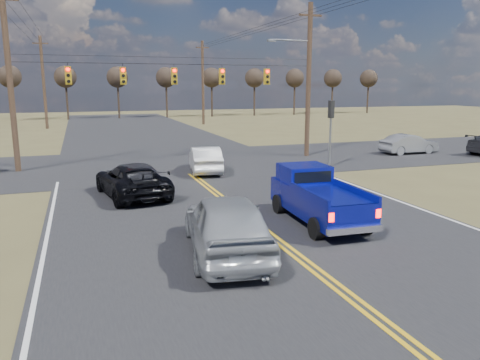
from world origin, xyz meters
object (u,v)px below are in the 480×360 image
object	(u,v)px
cross_car_east_near	(409,144)
dgrey_car_queue	(133,179)
black_suv	(132,181)
pickup_truck	(317,197)
silver_suv	(227,224)
white_car_queue	(205,159)

from	to	relation	value
cross_car_east_near	dgrey_car_queue	bearing A→B (deg)	105.78
black_suv	dgrey_car_queue	bearing A→B (deg)	-116.69
dgrey_car_queue	cross_car_east_near	world-z (taller)	dgrey_car_queue
pickup_truck	cross_car_east_near	size ratio (longest dim) A/B	1.21
dgrey_car_queue	cross_car_east_near	bearing A→B (deg)	-171.53
silver_suv	dgrey_car_queue	world-z (taller)	silver_suv
white_car_queue	cross_car_east_near	size ratio (longest dim) A/B	1.05
dgrey_car_queue	black_suv	bearing A→B (deg)	62.63
silver_suv	dgrey_car_queue	xyz separation A→B (m)	(-1.68, 8.45, -0.19)
black_suv	silver_suv	bearing A→B (deg)	93.32
white_car_queue	black_suv	bearing A→B (deg)	54.89
pickup_truck	silver_suv	world-z (taller)	pickup_truck
pickup_truck	black_suv	size ratio (longest dim) A/B	0.99
black_suv	white_car_queue	distance (m)	6.45
silver_suv	white_car_queue	xyz separation A→B (m)	(2.72, 12.73, -0.18)
black_suv	dgrey_car_queue	world-z (taller)	dgrey_car_queue
silver_suv	dgrey_car_queue	distance (m)	8.62
pickup_truck	white_car_queue	size ratio (longest dim) A/B	1.15
silver_suv	dgrey_car_queue	size ratio (longest dim) A/B	1.08
silver_suv	white_car_queue	distance (m)	13.02
black_suv	dgrey_car_queue	xyz separation A→B (m)	(0.11, 0.33, 0.01)
silver_suv	black_suv	bearing A→B (deg)	-68.98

